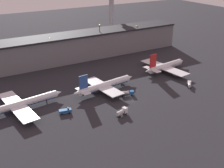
{
  "coord_description": "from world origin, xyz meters",
  "views": [
    {
      "loc": [
        -76.09,
        -110.44,
        69.75
      ],
      "look_at": [
        -4.96,
        12.35,
        6.0
      ],
      "focal_mm": 45.0,
      "sensor_mm": 36.0,
      "label": 1
    }
  ],
  "objects_px": {
    "service_vehicle_3": "(127,93)",
    "airplane_0": "(20,104)",
    "airplane_2": "(165,66)",
    "service_vehicle_0": "(65,111)",
    "service_vehicle_1": "(189,84)",
    "control_tower": "(111,9)",
    "airplane_1": "(104,85)",
    "service_vehicle_2": "(122,112)"
  },
  "relations": [
    {
      "from": "airplane_1",
      "to": "control_tower",
      "type": "relative_size",
      "value": 0.92
    },
    {
      "from": "service_vehicle_3",
      "to": "control_tower",
      "type": "distance_m",
      "value": 128.87
    },
    {
      "from": "service_vehicle_0",
      "to": "airplane_2",
      "type": "bearing_deg",
      "value": 24.0
    },
    {
      "from": "service_vehicle_0",
      "to": "airplane_1",
      "type": "bearing_deg",
      "value": 34.04
    },
    {
      "from": "service_vehicle_2",
      "to": "control_tower",
      "type": "relative_size",
      "value": 0.15
    },
    {
      "from": "control_tower",
      "to": "airplane_1",
      "type": "bearing_deg",
      "value": -121.89
    },
    {
      "from": "service_vehicle_2",
      "to": "service_vehicle_3",
      "type": "bearing_deg",
      "value": 35.29
    },
    {
      "from": "airplane_2",
      "to": "service_vehicle_1",
      "type": "bearing_deg",
      "value": -104.54
    },
    {
      "from": "service_vehicle_3",
      "to": "airplane_0",
      "type": "bearing_deg",
      "value": -172.38
    },
    {
      "from": "service_vehicle_0",
      "to": "control_tower",
      "type": "xyz_separation_m",
      "value": [
        92.47,
        114.98,
        24.91
      ]
    },
    {
      "from": "control_tower",
      "to": "service_vehicle_1",
      "type": "bearing_deg",
      "value": -97.98
    },
    {
      "from": "airplane_0",
      "to": "service_vehicle_2",
      "type": "bearing_deg",
      "value": -42.76
    },
    {
      "from": "airplane_1",
      "to": "airplane_2",
      "type": "bearing_deg",
      "value": 0.25
    },
    {
      "from": "service_vehicle_3",
      "to": "control_tower",
      "type": "bearing_deg",
      "value": 84.56
    },
    {
      "from": "service_vehicle_0",
      "to": "service_vehicle_1",
      "type": "height_order",
      "value": "service_vehicle_0"
    },
    {
      "from": "airplane_2",
      "to": "service_vehicle_3",
      "type": "distance_m",
      "value": 45.5
    },
    {
      "from": "service_vehicle_0",
      "to": "service_vehicle_3",
      "type": "height_order",
      "value": "service_vehicle_0"
    },
    {
      "from": "airplane_1",
      "to": "service_vehicle_3",
      "type": "bearing_deg",
      "value": -61.73
    },
    {
      "from": "airplane_1",
      "to": "service_vehicle_1",
      "type": "distance_m",
      "value": 50.68
    },
    {
      "from": "service_vehicle_0",
      "to": "service_vehicle_2",
      "type": "relative_size",
      "value": 0.96
    },
    {
      "from": "service_vehicle_2",
      "to": "control_tower",
      "type": "xyz_separation_m",
      "value": [
        69.43,
        130.54,
        24.45
      ]
    },
    {
      "from": "airplane_0",
      "to": "service_vehicle_3",
      "type": "distance_m",
      "value": 56.93
    },
    {
      "from": "airplane_2",
      "to": "airplane_1",
      "type": "bearing_deg",
      "value": -179.75
    },
    {
      "from": "airplane_1",
      "to": "airplane_2",
      "type": "relative_size",
      "value": 1.11
    },
    {
      "from": "airplane_1",
      "to": "service_vehicle_0",
      "type": "relative_size",
      "value": 6.58
    },
    {
      "from": "airplane_0",
      "to": "service_vehicle_2",
      "type": "relative_size",
      "value": 7.01
    },
    {
      "from": "service_vehicle_1",
      "to": "service_vehicle_3",
      "type": "distance_m",
      "value": 39.32
    },
    {
      "from": "airplane_0",
      "to": "control_tower",
      "type": "height_order",
      "value": "control_tower"
    },
    {
      "from": "service_vehicle_1",
      "to": "airplane_2",
      "type": "bearing_deg",
      "value": 34.71
    },
    {
      "from": "airplane_0",
      "to": "airplane_1",
      "type": "relative_size",
      "value": 1.11
    },
    {
      "from": "airplane_2",
      "to": "service_vehicle_3",
      "type": "bearing_deg",
      "value": -163.96
    },
    {
      "from": "service_vehicle_3",
      "to": "service_vehicle_0",
      "type": "bearing_deg",
      "value": -157.39
    },
    {
      "from": "service_vehicle_0",
      "to": "service_vehicle_1",
      "type": "relative_size",
      "value": 1.04
    },
    {
      "from": "service_vehicle_0",
      "to": "service_vehicle_3",
      "type": "distance_m",
      "value": 37.0
    },
    {
      "from": "airplane_0",
      "to": "service_vehicle_0",
      "type": "height_order",
      "value": "airplane_0"
    },
    {
      "from": "service_vehicle_0",
      "to": "service_vehicle_2",
      "type": "bearing_deg",
      "value": -23.79
    },
    {
      "from": "control_tower",
      "to": "service_vehicle_3",
      "type": "bearing_deg",
      "value": -116.02
    },
    {
      "from": "service_vehicle_1",
      "to": "control_tower",
      "type": "bearing_deg",
      "value": 34.04
    },
    {
      "from": "airplane_0",
      "to": "service_vehicle_0",
      "type": "bearing_deg",
      "value": -44.53
    },
    {
      "from": "airplane_0",
      "to": "service_vehicle_1",
      "type": "relative_size",
      "value": 7.62
    },
    {
      "from": "airplane_2",
      "to": "service_vehicle_1",
      "type": "distance_m",
      "value": 26.98
    },
    {
      "from": "service_vehicle_1",
      "to": "service_vehicle_3",
      "type": "relative_size",
      "value": 0.78
    }
  ]
}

